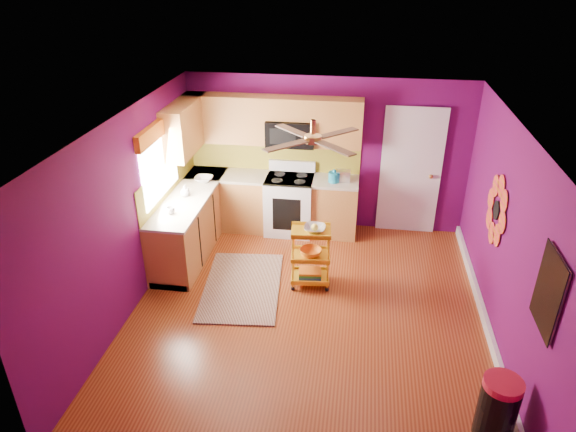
# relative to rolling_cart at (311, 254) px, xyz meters

# --- Properties ---
(ground) EXTENTS (5.00, 5.00, 0.00)m
(ground) POSITION_rel_rolling_cart_xyz_m (0.03, -0.65, -0.49)
(ground) COLOR maroon
(ground) RESTS_ON ground
(room_envelope) EXTENTS (4.54, 5.04, 2.52)m
(room_envelope) POSITION_rel_rolling_cart_xyz_m (0.06, -0.65, 1.14)
(room_envelope) COLOR #5A0A4E
(room_envelope) RESTS_ON ground
(lower_cabinets) EXTENTS (2.81, 2.31, 0.94)m
(lower_cabinets) POSITION_rel_rolling_cart_xyz_m (-1.32, 1.17, -0.06)
(lower_cabinets) COLOR #9B602A
(lower_cabinets) RESTS_ON ground
(electric_range) EXTENTS (0.76, 0.66, 1.13)m
(electric_range) POSITION_rel_rolling_cart_xyz_m (-0.52, 1.52, -0.01)
(electric_range) COLOR white
(electric_range) RESTS_ON ground
(upper_cabinetry) EXTENTS (2.80, 2.30, 1.26)m
(upper_cabinetry) POSITION_rel_rolling_cart_xyz_m (-1.21, 1.52, 1.31)
(upper_cabinetry) COLOR #9B602A
(upper_cabinetry) RESTS_ON ground
(left_window) EXTENTS (0.08, 1.35, 1.08)m
(left_window) POSITION_rel_rolling_cart_xyz_m (-2.19, 0.40, 1.25)
(left_window) COLOR white
(left_window) RESTS_ON ground
(panel_door) EXTENTS (0.95, 0.11, 2.15)m
(panel_door) POSITION_rel_rolling_cart_xyz_m (1.38, 1.82, 0.53)
(panel_door) COLOR white
(panel_door) RESTS_ON ground
(right_wall_art) EXTENTS (0.04, 2.74, 1.04)m
(right_wall_art) POSITION_rel_rolling_cart_xyz_m (2.26, -0.99, 0.95)
(right_wall_art) COLOR black
(right_wall_art) RESTS_ON ground
(ceiling_fan) EXTENTS (1.01, 1.01, 0.26)m
(ceiling_fan) POSITION_rel_rolling_cart_xyz_m (0.03, -0.45, 1.80)
(ceiling_fan) COLOR #BF8C3F
(ceiling_fan) RESTS_ON ground
(shag_rug) EXTENTS (1.19, 1.77, 0.02)m
(shag_rug) POSITION_rel_rolling_cart_xyz_m (-0.93, -0.21, -0.48)
(shag_rug) COLOR black
(shag_rug) RESTS_ON ground
(rolling_cart) EXTENTS (0.56, 0.43, 0.95)m
(rolling_cart) POSITION_rel_rolling_cart_xyz_m (0.00, 0.00, 0.00)
(rolling_cart) COLOR gold
(rolling_cart) RESTS_ON ground
(trash_can) EXTENTS (0.39, 0.41, 0.70)m
(trash_can) POSITION_rel_rolling_cart_xyz_m (2.00, -2.27, -0.14)
(trash_can) COLOR black
(trash_can) RESTS_ON ground
(teal_kettle) EXTENTS (0.18, 0.18, 0.21)m
(teal_kettle) POSITION_rel_rolling_cart_xyz_m (0.19, 1.48, 0.53)
(teal_kettle) COLOR teal
(teal_kettle) RESTS_ON lower_cabinets
(toaster) EXTENTS (0.22, 0.15, 0.18)m
(toaster) POSITION_rel_rolling_cart_xyz_m (0.33, 1.53, 0.54)
(toaster) COLOR beige
(toaster) RESTS_ON lower_cabinets
(soap_bottle_a) EXTENTS (0.08, 0.08, 0.18)m
(soap_bottle_a) POSITION_rel_rolling_cart_xyz_m (-1.94, 0.65, 0.54)
(soap_bottle_a) COLOR #EA3F72
(soap_bottle_a) RESTS_ON lower_cabinets
(soap_bottle_b) EXTENTS (0.13, 0.13, 0.17)m
(soap_bottle_b) POSITION_rel_rolling_cart_xyz_m (-1.95, 0.62, 0.54)
(soap_bottle_b) COLOR white
(soap_bottle_b) RESTS_ON lower_cabinets
(counter_dish) EXTENTS (0.28, 0.28, 0.07)m
(counter_dish) POSITION_rel_rolling_cart_xyz_m (-1.84, 1.21, 0.48)
(counter_dish) COLOR white
(counter_dish) RESTS_ON lower_cabinets
(counter_cup) EXTENTS (0.12, 0.12, 0.10)m
(counter_cup) POSITION_rel_rolling_cart_xyz_m (-1.96, 0.05, 0.50)
(counter_cup) COLOR white
(counter_cup) RESTS_ON lower_cabinets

